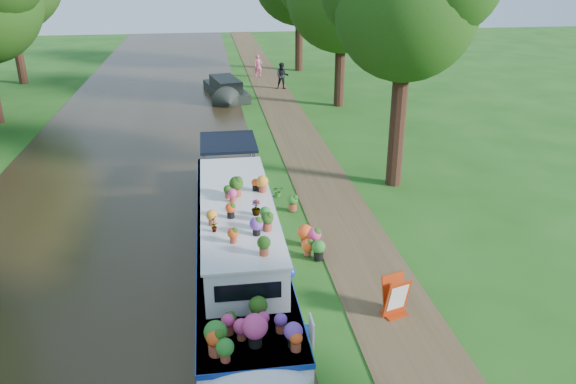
{
  "coord_description": "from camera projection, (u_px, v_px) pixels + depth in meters",
  "views": [
    {
      "loc": [
        -2.86,
        -15.64,
        7.79
      ],
      "look_at": [
        -0.63,
        -0.29,
        1.3
      ],
      "focal_mm": 35.0,
      "sensor_mm": 36.0,
      "label": 1
    }
  ],
  "objects": [
    {
      "name": "pedestrian_dark",
      "position": [
        282.0,
        76.0,
        35.55
      ],
      "size": [
        0.9,
        0.75,
        1.66
      ],
      "primitive_type": "imported",
      "rotation": [
        0.0,
        0.0,
        -0.16
      ],
      "color": "black",
      "rests_on": "towpath"
    },
    {
      "name": "towpath",
      "position": [
        344.0,
        223.0,
        17.82
      ],
      "size": [
        2.2,
        100.0,
        0.03
      ],
      "primitive_type": "cube",
      "color": "#473721",
      "rests_on": "ground"
    },
    {
      "name": "sandwich_board",
      "position": [
        395.0,
        298.0,
        13.04
      ],
      "size": [
        0.66,
        0.65,
        0.98
      ],
      "rotation": [
        0.0,
        0.0,
        0.31
      ],
      "color": "#A62D0B",
      "rests_on": "towpath"
    },
    {
      "name": "pedestrian_pink",
      "position": [
        258.0,
        66.0,
        39.28
      ],
      "size": [
        0.6,
        0.43,
        1.52
      ],
      "primitive_type": "imported",
      "rotation": [
        0.0,
        0.0,
        0.13
      ],
      "color": "#CF5591",
      "rests_on": "towpath"
    },
    {
      "name": "ground",
      "position": [
        306.0,
        225.0,
        17.66
      ],
      "size": [
        100.0,
        100.0,
        0.0
      ],
      "primitive_type": "plane",
      "color": "#1A4E13",
      "rests_on": "ground"
    },
    {
      "name": "verge_plant",
      "position": [
        278.0,
        191.0,
        19.71
      ],
      "size": [
        0.44,
        0.41,
        0.42
      ],
      "primitive_type": "imported",
      "rotation": [
        0.0,
        0.0,
        0.23
      ],
      "color": "#2F7122",
      "rests_on": "ground"
    },
    {
      "name": "plant_boat",
      "position": [
        238.0,
        238.0,
        15.02
      ],
      "size": [
        2.29,
        13.52,
        2.28
      ],
      "color": "silver",
      "rests_on": "canal_water"
    },
    {
      "name": "canal_water",
      "position": [
        110.0,
        238.0,
        16.86
      ],
      "size": [
        10.0,
        100.0,
        0.02
      ],
      "primitive_type": "cube",
      "color": "black",
      "rests_on": "ground"
    },
    {
      "name": "second_boat",
      "position": [
        226.0,
        89.0,
        33.7
      ],
      "size": [
        2.69,
        6.18,
        1.15
      ],
      "rotation": [
        0.0,
        0.0,
        0.2
      ],
      "color": "black",
      "rests_on": "canal_water"
    }
  ]
}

